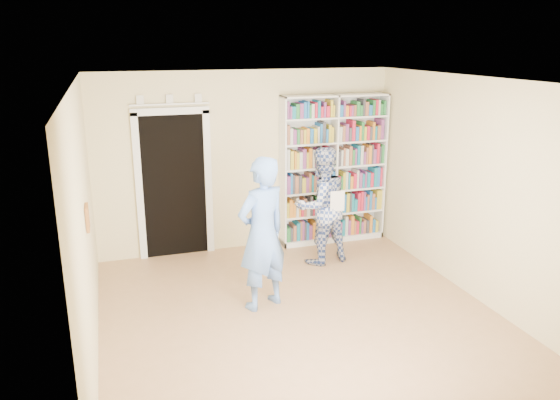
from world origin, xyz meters
The scene contains 11 objects.
floor centered at (0.00, 0.00, 0.00)m, with size 5.00×5.00×0.00m, color #A2764E.
ceiling centered at (0.00, 0.00, 2.70)m, with size 5.00×5.00×0.00m, color white.
wall_back centered at (0.00, 2.50, 1.35)m, with size 4.50×4.50×0.00m, color beige.
wall_left centered at (-2.25, 0.00, 1.35)m, with size 5.00×5.00×0.00m, color beige.
wall_right centered at (2.25, 0.00, 1.35)m, with size 5.00×5.00×0.00m, color beige.
bookshelf centered at (1.35, 2.34, 1.17)m, with size 1.69×0.32×2.32m.
doorway centered at (-1.10, 2.48, 1.18)m, with size 1.10×0.08×2.43m.
wall_art centered at (-2.23, 0.20, 1.40)m, with size 0.03×0.25×0.25m, color brown.
man_blue centered at (-0.34, 0.47, 0.92)m, with size 0.67×0.44×1.85m, color #618CD8.
man_plaid centered at (0.84, 1.56, 0.84)m, with size 0.82×0.64×1.69m, color navy.
paper_sheet centered at (0.97, 1.29, 0.98)m, with size 0.21×0.01×0.29m, color white.
Camera 1 is at (-1.97, -5.31, 3.09)m, focal length 35.00 mm.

